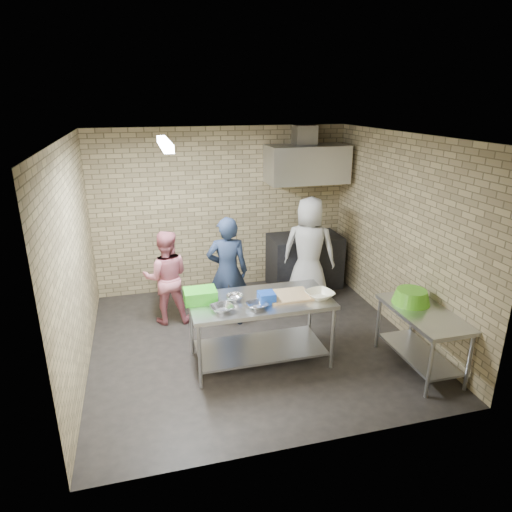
{
  "coord_description": "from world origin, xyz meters",
  "views": [
    {
      "loc": [
        -1.33,
        -5.2,
        3.13
      ],
      "look_at": [
        0.1,
        0.2,
        1.15
      ],
      "focal_mm": 31.61,
      "sensor_mm": 36.0,
      "label": 1
    }
  ],
  "objects": [
    {
      "name": "floor",
      "position": [
        0.0,
        0.0,
        0.0
      ],
      "size": [
        4.2,
        4.2,
        0.0
      ],
      "primitive_type": "plane",
      "color": "black",
      "rests_on": "ground"
    },
    {
      "name": "ceiling",
      "position": [
        0.0,
        0.0,
        2.7
      ],
      "size": [
        4.2,
        4.2,
        0.0
      ],
      "primitive_type": "plane",
      "rotation": [
        3.14,
        0.0,
        0.0
      ],
      "color": "black",
      "rests_on": "ground"
    },
    {
      "name": "back_wall",
      "position": [
        0.0,
        2.0,
        1.35
      ],
      "size": [
        4.2,
        0.06,
        2.7
      ],
      "primitive_type": "cube",
      "color": "tan",
      "rests_on": "ground"
    },
    {
      "name": "front_wall",
      "position": [
        0.0,
        -2.0,
        1.35
      ],
      "size": [
        4.2,
        0.06,
        2.7
      ],
      "primitive_type": "cube",
      "color": "tan",
      "rests_on": "ground"
    },
    {
      "name": "left_wall",
      "position": [
        -2.1,
        0.0,
        1.35
      ],
      "size": [
        0.06,
        4.0,
        2.7
      ],
      "primitive_type": "cube",
      "color": "tan",
      "rests_on": "ground"
    },
    {
      "name": "right_wall",
      "position": [
        2.1,
        0.0,
        1.35
      ],
      "size": [
        0.06,
        4.0,
        2.7
      ],
      "primitive_type": "cube",
      "color": "tan",
      "rests_on": "ground"
    },
    {
      "name": "prep_table",
      "position": [
        -0.03,
        -0.48,
        0.42
      ],
      "size": [
        1.69,
        0.85,
        0.85
      ],
      "primitive_type": "cube",
      "color": "silver",
      "rests_on": "floor"
    },
    {
      "name": "side_counter",
      "position": [
        1.8,
        -1.1,
        0.38
      ],
      "size": [
        0.6,
        1.2,
        0.75
      ],
      "primitive_type": "cube",
      "color": "silver",
      "rests_on": "floor"
    },
    {
      "name": "stove",
      "position": [
        1.35,
        1.65,
        0.45
      ],
      "size": [
        1.2,
        0.7,
        0.9
      ],
      "primitive_type": "cube",
      "color": "black",
      "rests_on": "floor"
    },
    {
      "name": "range_hood",
      "position": [
        1.35,
        1.7,
        2.1
      ],
      "size": [
        1.3,
        0.6,
        0.6
      ],
      "primitive_type": "cube",
      "color": "silver",
      "rests_on": "back_wall"
    },
    {
      "name": "hood_duct",
      "position": [
        1.35,
        1.85,
        2.55
      ],
      "size": [
        0.35,
        0.3,
        0.3
      ],
      "primitive_type": "cube",
      "color": "#A5A8AD",
      "rests_on": "back_wall"
    },
    {
      "name": "wall_shelf",
      "position": [
        1.65,
        1.89,
        1.92
      ],
      "size": [
        0.8,
        0.2,
        0.04
      ],
      "primitive_type": "cube",
      "color": "#3F2B19",
      "rests_on": "back_wall"
    },
    {
      "name": "fluorescent_fixture",
      "position": [
        -1.0,
        0.0,
        2.64
      ],
      "size": [
        0.1,
        1.25,
        0.08
      ],
      "primitive_type": "cube",
      "color": "white",
      "rests_on": "ceiling"
    },
    {
      "name": "green_crate",
      "position": [
        -0.73,
        -0.36,
        0.92
      ],
      "size": [
        0.38,
        0.28,
        0.15
      ],
      "primitive_type": "cube",
      "color": "green",
      "rests_on": "prep_table"
    },
    {
      "name": "blue_tub",
      "position": [
        0.02,
        -0.58,
        0.91
      ],
      "size": [
        0.19,
        0.19,
        0.12
      ],
      "primitive_type": "cube",
      "color": "#1743AE",
      "rests_on": "prep_table"
    },
    {
      "name": "cutting_board",
      "position": [
        0.32,
        -0.5,
        0.86
      ],
      "size": [
        0.52,
        0.4,
        0.03
      ],
      "primitive_type": "cube",
      "color": "tan",
      "rests_on": "prep_table"
    },
    {
      "name": "mixing_bowl_a",
      "position": [
        -0.53,
        -0.68,
        0.88
      ],
      "size": [
        0.32,
        0.32,
        0.06
      ],
      "primitive_type": "imported",
      "rotation": [
        0.0,
        0.0,
        0.24
      ],
      "color": "#B1B4B8",
      "rests_on": "prep_table"
    },
    {
      "name": "mixing_bowl_b",
      "position": [
        -0.33,
        -0.43,
        0.88
      ],
      "size": [
        0.24,
        0.24,
        0.06
      ],
      "primitive_type": "imported",
      "rotation": [
        0.0,
        0.0,
        0.24
      ],
      "color": "silver",
      "rests_on": "prep_table"
    },
    {
      "name": "mixing_bowl_c",
      "position": [
        -0.13,
        -0.7,
        0.88
      ],
      "size": [
        0.29,
        0.29,
        0.06
      ],
      "primitive_type": "imported",
      "rotation": [
        0.0,
        0.0,
        0.24
      ],
      "color": "#B0B2B7",
      "rests_on": "prep_table"
    },
    {
      "name": "ceramic_bowl",
      "position": [
        0.67,
        -0.63,
        0.89
      ],
      "size": [
        0.39,
        0.39,
        0.08
      ],
      "primitive_type": "imported",
      "rotation": [
        0.0,
        0.0,
        0.24
      ],
      "color": "#F1EAC1",
      "rests_on": "prep_table"
    },
    {
      "name": "green_basin",
      "position": [
        1.78,
        -0.85,
        0.83
      ],
      "size": [
        0.46,
        0.46,
        0.17
      ],
      "primitive_type": null,
      "color": "#59C626",
      "rests_on": "side_counter"
    },
    {
      "name": "bottle_red",
      "position": [
        1.4,
        1.89,
        2.03
      ],
      "size": [
        0.07,
        0.07,
        0.18
      ],
      "primitive_type": "cylinder",
      "color": "#B22619",
      "rests_on": "wall_shelf"
    },
    {
      "name": "bottle_green",
      "position": [
        1.8,
        1.89,
        2.02
      ],
      "size": [
        0.06,
        0.06,
        0.15
      ],
      "primitive_type": "cylinder",
      "color": "green",
      "rests_on": "wall_shelf"
    },
    {
      "name": "man_navy",
      "position": [
        -0.2,
        0.62,
        0.8
      ],
      "size": [
        0.64,
        0.47,
        1.6
      ],
      "primitive_type": "imported",
      "rotation": [
        0.0,
        0.0,
        2.98
      ],
      "color": "black",
      "rests_on": "floor"
    },
    {
      "name": "woman_pink",
      "position": [
        -1.04,
        0.9,
        0.69
      ],
      "size": [
        0.72,
        0.59,
        1.38
      ],
      "primitive_type": "imported",
      "rotation": [
        0.0,
        0.0,
        3.04
      ],
      "color": "#C96A78",
      "rests_on": "floor"
    },
    {
      "name": "woman_white",
      "position": [
        1.2,
        1.08,
        0.85
      ],
      "size": [
        0.98,
        0.84,
        1.69
      ],
      "primitive_type": "imported",
      "rotation": [
        0.0,
        0.0,
        2.69
      ],
      "color": "silver",
      "rests_on": "floor"
    }
  ]
}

